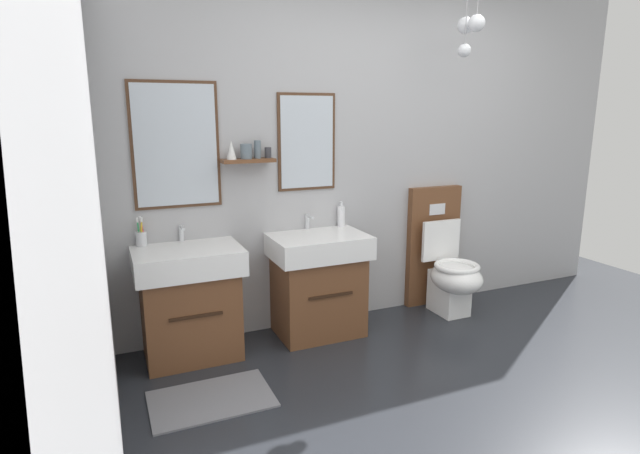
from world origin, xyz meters
TOP-DOWN VIEW (x-y plane):
  - ground_plane at (0.00, 0.00)m, footprint 5.64×4.85m
  - wall_back at (-0.02, 1.76)m, footprint 4.44×0.61m
  - wall_left at (-2.16, 0.00)m, footprint 0.12×3.65m
  - bath_mat at (-1.62, 0.90)m, footprint 0.68×0.44m
  - vanity_sink_left at (-1.62, 1.50)m, footprint 0.68×0.50m
  - tap_on_left_sink at (-1.62, 1.68)m, footprint 0.03×0.13m
  - vanity_sink_right at (-0.70, 1.50)m, footprint 0.68×0.50m
  - tap_on_right_sink at (-0.70, 1.68)m, footprint 0.03×0.13m
  - toilet at (0.42, 1.50)m, footprint 0.48×0.63m
  - toothbrush_cup at (-1.88, 1.67)m, footprint 0.07×0.07m
  - soap_dispenser at (-0.43, 1.68)m, footprint 0.06×0.06m

SIDE VIEW (x-z plane):
  - ground_plane at x=0.00m, z-range -0.10..0.00m
  - bath_mat at x=-1.62m, z-range 0.00..0.01m
  - toilet at x=0.42m, z-range -0.12..0.88m
  - vanity_sink_left at x=-1.62m, z-range 0.02..0.77m
  - vanity_sink_right at x=-0.70m, z-range 0.02..0.77m
  - toothbrush_cup at x=-1.88m, z-range 0.71..0.90m
  - tap_on_left_sink at x=-1.62m, z-range 0.76..0.87m
  - tap_on_right_sink at x=-0.70m, z-range 0.76..0.87m
  - soap_dispenser at x=-0.43m, z-range 0.73..0.92m
  - wall_left at x=-2.16m, z-range 0.00..2.60m
  - wall_back at x=-0.02m, z-range 0.00..2.61m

